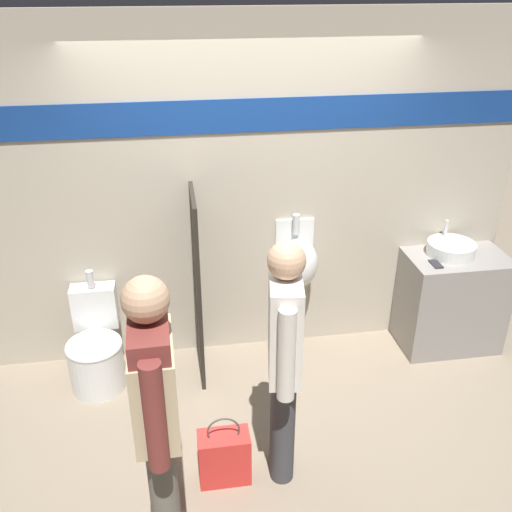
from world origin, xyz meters
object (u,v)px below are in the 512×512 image
(toilet, at_px, (96,351))
(person_with_lanyard, at_px, (284,355))
(person_in_vest, at_px, (156,403))
(sink_basin, at_px, (451,249))
(cell_phone, at_px, (436,264))
(urinal_near_counter, at_px, (297,263))
(shopping_bag, at_px, (224,457))

(toilet, distance_m, person_with_lanyard, 1.76)
(person_in_vest, height_order, person_with_lanyard, person_in_vest)
(person_with_lanyard, bearing_deg, sink_basin, -44.72)
(cell_phone, bearing_deg, urinal_near_counter, 168.61)
(cell_phone, relative_size, urinal_near_counter, 0.12)
(sink_basin, distance_m, toilet, 2.94)
(person_in_vest, bearing_deg, urinal_near_counter, -34.71)
(sink_basin, height_order, person_in_vest, person_in_vest)
(sink_basin, bearing_deg, shopping_bag, -148.29)
(urinal_near_counter, height_order, person_with_lanyard, person_with_lanyard)
(urinal_near_counter, height_order, toilet, urinal_near_counter)
(sink_basin, xyz_separation_m, shopping_bag, (-2.00, -1.23, -0.71))
(cell_phone, distance_m, toilet, 2.73)
(sink_basin, height_order, person_with_lanyard, person_with_lanyard)
(urinal_near_counter, distance_m, toilet, 1.71)
(sink_basin, xyz_separation_m, urinal_near_counter, (-1.26, 0.06, -0.07))
(person_in_vest, distance_m, person_with_lanyard, 0.84)
(person_with_lanyard, bearing_deg, toilet, 58.18)
(toilet, height_order, person_in_vest, person_in_vest)
(toilet, bearing_deg, urinal_near_counter, 6.60)
(urinal_near_counter, bearing_deg, cell_phone, -11.39)
(urinal_near_counter, xyz_separation_m, toilet, (-1.61, -0.19, -0.54))
(person_in_vest, bearing_deg, shopping_bag, -45.67)
(cell_phone, xyz_separation_m, urinal_near_counter, (-1.07, 0.22, -0.02))
(person_with_lanyard, xyz_separation_m, shopping_bag, (-0.37, -0.04, -0.72))
(toilet, distance_m, shopping_bag, 1.42)
(person_in_vest, relative_size, shopping_bag, 3.41)
(cell_phone, distance_m, urinal_near_counter, 1.09)
(cell_phone, xyz_separation_m, shopping_bag, (-1.80, -1.08, -0.66))
(person_in_vest, xyz_separation_m, shopping_bag, (0.36, 0.37, -0.80))
(cell_phone, relative_size, person_in_vest, 0.08)
(person_in_vest, relative_size, person_with_lanyard, 1.05)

